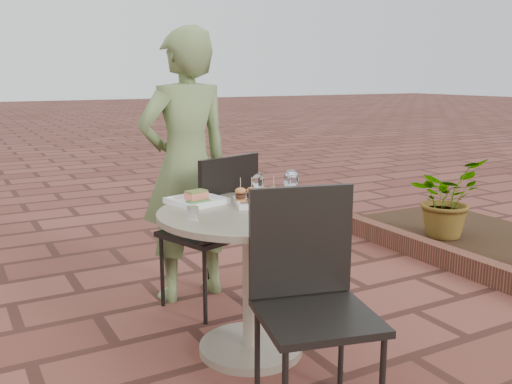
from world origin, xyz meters
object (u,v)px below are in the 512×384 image
plate_sliders (257,198)px  plate_tuna (288,214)px  cafe_table (251,260)px  plate_salmon (197,200)px  chair_far (217,220)px  chair_near (309,284)px  diner (186,167)px

plate_sliders → plate_tuna: bearing=-90.7°
cafe_table → plate_sliders: plate_sliders is taller
cafe_table → plate_salmon: plate_salmon is taller
plate_tuna → plate_salmon: bearing=118.5°
chair_far → plate_salmon: size_ratio=3.12×
plate_salmon → chair_near: bearing=-81.3°
plate_salmon → plate_tuna: plate_salmon is taller
chair_near → diner: size_ratio=0.56×
chair_near → diner: 1.44m
diner → plate_tuna: 1.05m
chair_far → chair_near: size_ratio=1.00×
cafe_table → chair_near: (-0.04, -0.56, 0.07)m
chair_near → plate_tuna: chair_near is taller
chair_far → chair_near: 1.12m
diner → plate_sliders: bearing=91.5°
plate_tuna → diner: bearing=94.4°
chair_near → plate_tuna: bearing=84.9°
diner → cafe_table: bearing=84.3°
chair_far → plate_sliders: size_ratio=3.37×
plate_salmon → plate_tuna: size_ratio=1.13×
cafe_table → chair_near: size_ratio=0.97×
cafe_table → plate_tuna: bearing=-64.9°
cafe_table → plate_sliders: 0.31m
plate_salmon → plate_sliders: bearing=-33.5°
plate_sliders → plate_tuna: size_ratio=1.04×
cafe_table → diner: 0.91m
chair_far → plate_sliders: (0.02, -0.45, 0.21)m
chair_near → plate_salmon: size_ratio=3.12×
chair_far → plate_tuna: size_ratio=3.52×
plate_sliders → cafe_table: bearing=-132.2°
plate_sliders → chair_near: bearing=-101.1°
chair_far → plate_sliders: 0.50m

